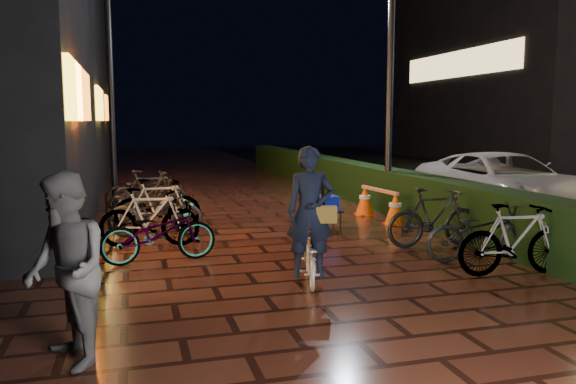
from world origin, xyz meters
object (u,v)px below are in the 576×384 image
object	(u,v)px
van	(503,183)
bystander_person	(66,271)
traffic_barrier	(379,204)
cart_assembly	(327,205)
cyclist	(310,233)

from	to	relation	value
van	bystander_person	bearing A→B (deg)	-144.81
bystander_person	traffic_barrier	distance (m)	8.37
van	cart_assembly	size ratio (longest dim) A/B	5.18
van	cyclist	xyz separation A→B (m)	(-6.11, -4.26, -0.03)
traffic_barrier	van	bearing A→B (deg)	0.80
cyclist	traffic_barrier	world-z (taller)	cyclist
bystander_person	cart_assembly	distance (m)	6.78
bystander_person	cart_assembly	size ratio (longest dim) A/B	1.77
cyclist	traffic_barrier	size ratio (longest dim) A/B	1.07
cyclist	cart_assembly	bearing A→B (deg)	66.90
van	cart_assembly	world-z (taller)	van
bystander_person	cyclist	xyz separation A→B (m)	(2.81, 1.84, -0.18)
traffic_barrier	cart_assembly	bearing A→B (deg)	-151.82
cyclist	bystander_person	bearing A→B (deg)	-146.87
bystander_person	cart_assembly	bearing A→B (deg)	119.47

